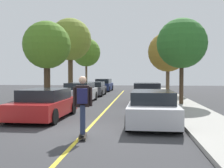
# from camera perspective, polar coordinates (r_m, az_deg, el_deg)

# --- Properties ---
(ground) EXTENTS (80.00, 80.00, 0.00)m
(ground) POSITION_cam_1_polar(r_m,az_deg,el_deg) (8.93, -6.00, -10.47)
(ground) COLOR #353538
(sidewalk_right) EXTENTS (2.11, 56.00, 0.14)m
(sidewalk_right) POSITION_cam_1_polar(r_m,az_deg,el_deg) (9.13, 22.88, -9.89)
(sidewalk_right) COLOR #9E9B93
(sidewalk_right) RESTS_ON ground
(center_line) EXTENTS (0.12, 39.20, 0.01)m
(center_line) POSITION_cam_1_polar(r_m,az_deg,el_deg) (12.80, -2.33, -6.65)
(center_line) COLOR gold
(center_line) RESTS_ON ground
(parked_car_left_nearest) EXTENTS (2.05, 4.19, 1.31)m
(parked_car_left_nearest) POSITION_cam_1_polar(r_m,az_deg,el_deg) (11.99, -14.38, -4.22)
(parked_car_left_nearest) COLOR maroon
(parked_car_left_nearest) RESTS_ON ground
(parked_car_left_near) EXTENTS (1.92, 4.45, 1.38)m
(parked_car_left_near) POSITION_cam_1_polar(r_m,az_deg,el_deg) (18.79, -6.90, -1.79)
(parked_car_left_near) COLOR #B7B7BC
(parked_car_left_near) RESTS_ON ground
(parked_car_left_far) EXTENTS (1.93, 4.18, 1.28)m
(parked_car_left_far) POSITION_cam_1_polar(r_m,az_deg,el_deg) (24.70, -3.84, -1.01)
(parked_car_left_far) COLOR #38383D
(parked_car_left_far) RESTS_ON ground
(parked_car_left_farthest) EXTENTS (1.92, 4.47, 1.46)m
(parked_car_left_farthest) POSITION_cam_1_polar(r_m,az_deg,el_deg) (31.39, -1.78, -0.22)
(parked_car_left_farthest) COLOR navy
(parked_car_left_farthest) RESTS_ON ground
(parked_car_right_nearest) EXTENTS (1.99, 4.37, 1.30)m
(parked_car_right_nearest) POSITION_cam_1_polar(r_m,az_deg,el_deg) (10.43, 8.76, -5.08)
(parked_car_right_nearest) COLOR #B7B7BC
(parked_car_right_nearest) RESTS_ON ground
(parked_car_right_near) EXTENTS (1.99, 4.50, 1.42)m
(parked_car_right_near) POSITION_cam_1_polar(r_m,az_deg,el_deg) (17.34, 7.55, -2.15)
(parked_car_right_near) COLOR maroon
(parked_car_right_near) RESTS_ON ground
(street_tree_left_nearest) EXTENTS (3.23, 3.23, 5.44)m
(street_tree_left_nearest) POSITION_cam_1_polar(r_m,az_deg,el_deg) (18.62, -13.94, 8.10)
(street_tree_left_nearest) COLOR #3D2D1E
(street_tree_left_nearest) RESTS_ON sidewalk_left
(street_tree_left_near) EXTENTS (3.85, 3.85, 6.96)m
(street_tree_left_near) POSITION_cam_1_polar(r_m,az_deg,el_deg) (24.68, -9.02, 9.42)
(street_tree_left_near) COLOR #4C3823
(street_tree_left_near) RESTS_ON sidewalk_left
(street_tree_left_far) EXTENTS (3.39, 3.39, 6.18)m
(street_tree_left_far) POSITION_cam_1_polar(r_m,az_deg,el_deg) (31.77, -5.60, 6.81)
(street_tree_left_far) COLOR brown
(street_tree_left_far) RESTS_ON sidewalk_left
(street_tree_right_nearest) EXTENTS (3.09, 3.09, 5.28)m
(street_tree_right_nearest) POSITION_cam_1_polar(r_m,az_deg,el_deg) (16.99, 14.87, 8.48)
(street_tree_right_nearest) COLOR #3D2D1E
(street_tree_right_nearest) RESTS_ON sidewalk_right
(street_tree_right_near) EXTENTS (3.60, 3.60, 5.68)m
(street_tree_right_near) POSITION_cam_1_polar(r_m,az_deg,el_deg) (24.60, 12.01, 6.78)
(street_tree_right_near) COLOR brown
(street_tree_right_near) RESTS_ON sidewalk_right
(skateboard) EXTENTS (0.35, 0.86, 0.10)m
(skateboard) POSITION_cam_1_polar(r_m,az_deg,el_deg) (8.15, -6.35, -11.05)
(skateboard) COLOR black
(skateboard) RESTS_ON ground
(skateboarder) EXTENTS (0.59, 0.71, 1.78)m
(skateboarder) POSITION_cam_1_polar(r_m,az_deg,el_deg) (7.95, -6.39, -3.84)
(skateboarder) COLOR black
(skateboarder) RESTS_ON skateboard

